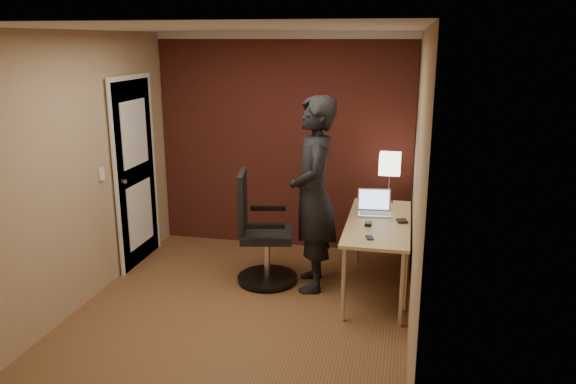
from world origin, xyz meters
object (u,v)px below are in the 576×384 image
object	(u,v)px
mouse	(368,224)
laptop	(374,207)
desk	(386,234)
wallet	(402,221)
person	(313,195)
desk_lamp	(390,164)
phone	(370,238)
office_chair	(260,236)

from	to	relation	value
mouse	laptop	bearing A→B (deg)	86.99
desk	wallet	size ratio (longest dim) A/B	13.64
laptop	person	world-z (taller)	person
wallet	desk_lamp	bearing A→B (deg)	103.64
desk_lamp	phone	size ratio (longest dim) A/B	4.65
desk	phone	xyz separation A→B (m)	(-0.12, -0.51, 0.13)
wallet	person	bearing A→B (deg)	-178.11
office_chair	person	bearing A→B (deg)	1.49
person	mouse	bearing A→B (deg)	64.27
desk_lamp	mouse	bearing A→B (deg)	-100.37
wallet	office_chair	xyz separation A→B (m)	(-1.40, -0.04, -0.24)
laptop	mouse	xyz separation A→B (m)	(-0.03, -0.41, -0.05)
desk_lamp	phone	bearing A→B (deg)	-95.46
mouse	wallet	world-z (taller)	mouse
desk	laptop	world-z (taller)	laptop
office_chair	person	distance (m)	0.71
wallet	person	size ratio (longest dim) A/B	0.06
desk	person	size ratio (longest dim) A/B	0.78
desk	mouse	size ratio (longest dim) A/B	15.00
mouse	wallet	size ratio (longest dim) A/B	0.91
mouse	office_chair	distance (m)	1.12
phone	laptop	bearing A→B (deg)	77.03
phone	person	xyz separation A→B (m)	(-0.59, 0.49, 0.22)
office_chair	mouse	bearing A→B (deg)	-6.71
wallet	desk	bearing A→B (deg)	-175.44
phone	desk	bearing A→B (deg)	62.40
person	laptop	bearing A→B (deg)	103.94
desk	person	bearing A→B (deg)	-178.66
wallet	person	distance (m)	0.89
desk_lamp	wallet	world-z (taller)	desk_lamp
wallet	office_chair	bearing A→B (deg)	-178.26
laptop	phone	size ratio (longest dim) A/B	3.08
mouse	phone	distance (m)	0.35
person	wallet	bearing A→B (deg)	80.70
desk_lamp	person	world-z (taller)	person
wallet	person	world-z (taller)	person
laptop	person	size ratio (longest dim) A/B	0.18
laptop	phone	bearing A→B (deg)	-89.05
desk	office_chair	distance (m)	1.26
laptop	phone	distance (m)	0.76
desk	desk_lamp	world-z (taller)	desk_lamp
desk_lamp	laptop	bearing A→B (deg)	-106.86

